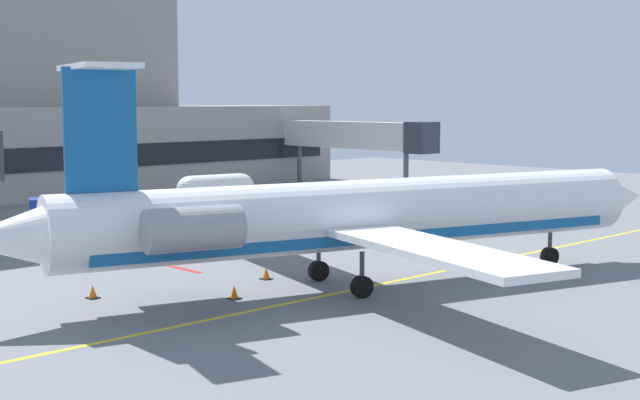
{
  "coord_description": "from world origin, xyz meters",
  "views": [
    {
      "loc": [
        -31.66,
        -25.15,
        7.91
      ],
      "look_at": [
        -1.26,
        6.78,
        3.0
      ],
      "focal_mm": 50.23,
      "sensor_mm": 36.0,
      "label": 1
    }
  ],
  "objects_px": {
    "regional_jet": "(356,215)",
    "fuel_tank": "(216,188)",
    "pushback_tractor": "(247,216)",
    "baggage_tug": "(51,220)"
  },
  "relations": [
    {
      "from": "pushback_tractor",
      "to": "fuel_tank",
      "type": "xyz_separation_m",
      "value": [
        6.67,
        11.95,
        0.39
      ]
    },
    {
      "from": "baggage_tug",
      "to": "fuel_tank",
      "type": "distance_m",
      "value": 17.68
    },
    {
      "from": "regional_jet",
      "to": "fuel_tank",
      "type": "relative_size",
      "value": 5.12
    },
    {
      "from": "regional_jet",
      "to": "fuel_tank",
      "type": "xyz_separation_m",
      "value": [
        13.55,
        27.8,
        -1.74
      ]
    },
    {
      "from": "baggage_tug",
      "to": "pushback_tractor",
      "type": "bearing_deg",
      "value": -29.85
    },
    {
      "from": "regional_jet",
      "to": "pushback_tractor",
      "type": "xyz_separation_m",
      "value": [
        6.89,
        15.85,
        -2.13
      ]
    },
    {
      "from": "baggage_tug",
      "to": "pushback_tractor",
      "type": "xyz_separation_m",
      "value": [
        9.86,
        -5.66,
        -0.09
      ]
    },
    {
      "from": "pushback_tractor",
      "to": "fuel_tank",
      "type": "distance_m",
      "value": 13.69
    },
    {
      "from": "regional_jet",
      "to": "baggage_tug",
      "type": "bearing_deg",
      "value": 97.87
    },
    {
      "from": "baggage_tug",
      "to": "pushback_tractor",
      "type": "height_order",
      "value": "baggage_tug"
    }
  ]
}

